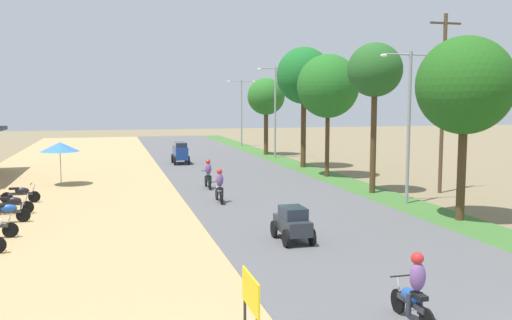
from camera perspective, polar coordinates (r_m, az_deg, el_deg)
parked_motorbike_fifth at (r=24.54m, az=-24.25°, el=-4.81°), size 1.80×0.54×0.94m
parked_motorbike_sixth at (r=26.27m, az=-23.81°, el=-4.10°), size 1.80×0.54×0.94m
parked_motorbike_seventh at (r=28.97m, az=-23.06°, el=-3.15°), size 1.80×0.54×0.94m
street_signboard at (r=11.30m, az=-0.55°, el=-13.95°), size 0.06×1.30×1.50m
vendor_umbrella at (r=34.04m, az=-19.56°, el=1.28°), size 2.20×2.20×2.52m
median_tree_second at (r=24.08m, az=20.73°, el=7.14°), size 3.92×3.92×7.53m
median_tree_third at (r=30.01m, az=12.16°, el=8.92°), size 2.89×2.89×7.95m
median_tree_fourth at (r=36.02m, az=7.44°, el=7.54°), size 3.97×3.97×7.89m
median_tree_fifth at (r=40.98m, az=4.96°, el=8.61°), size 4.00×4.00×8.82m
median_tree_sixth at (r=50.39m, az=1.05°, el=6.51°), size 3.38×3.38×6.96m
streetlamp_near at (r=27.30m, az=15.50°, el=4.39°), size 3.16×0.20×7.22m
streetlamp_mid at (r=47.71m, az=1.99°, el=5.63°), size 3.16×0.20×7.79m
streetlamp_far at (r=59.95m, az=-1.51°, el=5.43°), size 3.16×0.20×7.17m
utility_pole_near at (r=31.27m, az=18.70°, el=5.78°), size 1.80×0.20×9.53m
car_hatchback_charcoal at (r=19.46m, az=3.79°, el=-6.45°), size 1.04×2.00×1.23m
car_van_blue at (r=43.41m, az=-7.82°, el=0.86°), size 1.19×2.41×1.67m
motorbike_foreground_rider at (r=12.91m, az=15.97°, el=-12.77°), size 0.54×1.80×1.66m
motorbike_ahead_second at (r=26.78m, az=-3.81°, el=-2.74°), size 0.54×1.80×1.66m
motorbike_ahead_third at (r=31.10m, az=-4.99°, el=-1.51°), size 0.54×1.80×1.66m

